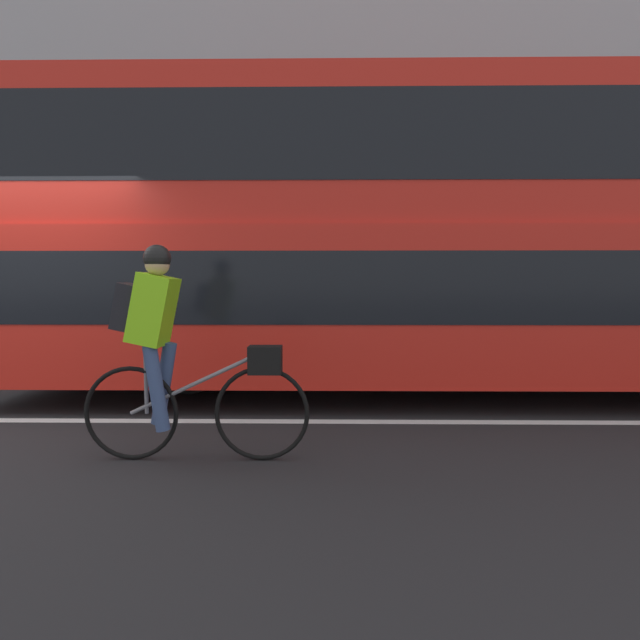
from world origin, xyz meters
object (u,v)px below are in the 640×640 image
object	(u,v)px
trash_bin	(385,322)
street_sign_post	(396,278)
bus	(464,234)
cyclist_on_bike	(172,347)

from	to	relation	value
trash_bin	street_sign_post	size ratio (longest dim) A/B	0.36
bus	trash_bin	distance (m)	4.49
cyclist_on_bike	trash_bin	bearing A→B (deg)	69.87
trash_bin	street_sign_post	bearing A→B (deg)	-1.58
cyclist_on_bike	trash_bin	world-z (taller)	cyclist_on_bike
bus	trash_bin	bearing A→B (deg)	96.60
bus	trash_bin	xyz separation A→B (m)	(-0.49, 4.22, -1.45)
cyclist_on_bike	street_sign_post	world-z (taller)	street_sign_post
cyclist_on_bike	street_sign_post	xyz separation A→B (m)	(2.69, 6.70, 0.60)
cyclist_on_bike	street_sign_post	bearing A→B (deg)	68.15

